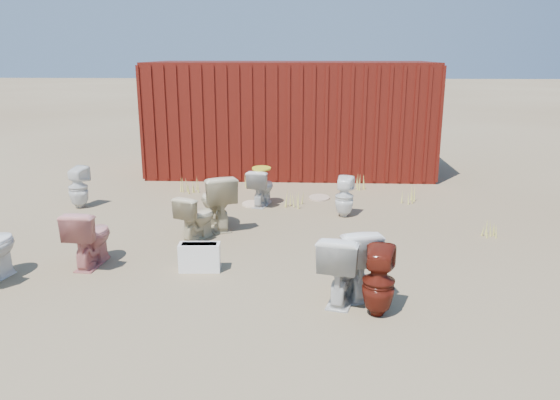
{
  "coord_description": "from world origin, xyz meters",
  "views": [
    {
      "loc": [
        0.38,
        -6.92,
        2.6
      ],
      "look_at": [
        0.0,
        0.6,
        0.55
      ],
      "focal_mm": 35.0,
      "sensor_mm": 36.0,
      "label": 1
    }
  ],
  "objects_px": {
    "toilet_front_e": "(353,259)",
    "toilet_back_e": "(344,197)",
    "toilet_front_c": "(342,266)",
    "toilet_front_pink": "(90,237)",
    "loose_tank": "(200,257)",
    "toilet_back_a": "(78,187)",
    "shipping_container": "(290,117)",
    "toilet_back_yellowlid": "(262,187)",
    "toilet_front_maroon": "(379,282)",
    "toilet_back_beige_right": "(197,217)",
    "toilet_back_beige_left": "(216,201)"
  },
  "relations": [
    {
      "from": "toilet_back_a",
      "to": "toilet_back_yellowlid",
      "type": "bearing_deg",
      "value": -158.17
    },
    {
      "from": "toilet_front_e",
      "to": "toilet_back_e",
      "type": "height_order",
      "value": "toilet_front_e"
    },
    {
      "from": "toilet_back_yellowlid",
      "to": "toilet_back_e",
      "type": "distance_m",
      "value": 1.53
    },
    {
      "from": "toilet_front_pink",
      "to": "toilet_front_c",
      "type": "height_order",
      "value": "toilet_front_c"
    },
    {
      "from": "toilet_front_maroon",
      "to": "toilet_back_beige_right",
      "type": "height_order",
      "value": "toilet_front_maroon"
    },
    {
      "from": "toilet_back_yellowlid",
      "to": "toilet_back_e",
      "type": "relative_size",
      "value": 0.97
    },
    {
      "from": "shipping_container",
      "to": "toilet_back_yellowlid",
      "type": "height_order",
      "value": "shipping_container"
    },
    {
      "from": "toilet_front_e",
      "to": "toilet_back_beige_right",
      "type": "relative_size",
      "value": 1.21
    },
    {
      "from": "loose_tank",
      "to": "toilet_front_pink",
      "type": "bearing_deg",
      "value": 171.38
    },
    {
      "from": "toilet_front_c",
      "to": "toilet_back_beige_left",
      "type": "bearing_deg",
      "value": -39.68
    },
    {
      "from": "toilet_front_e",
      "to": "toilet_back_a",
      "type": "height_order",
      "value": "toilet_front_e"
    },
    {
      "from": "toilet_front_pink",
      "to": "toilet_back_beige_right",
      "type": "bearing_deg",
      "value": -132.33
    },
    {
      "from": "shipping_container",
      "to": "toilet_front_pink",
      "type": "distance_m",
      "value": 6.31
    },
    {
      "from": "toilet_back_beige_right",
      "to": "loose_tank",
      "type": "relative_size",
      "value": 1.3
    },
    {
      "from": "toilet_front_c",
      "to": "toilet_back_e",
      "type": "bearing_deg",
      "value": -79.46
    },
    {
      "from": "toilet_back_beige_left",
      "to": "toilet_back_a",
      "type": "bearing_deg",
      "value": -45.23
    },
    {
      "from": "toilet_front_e",
      "to": "toilet_back_beige_right",
      "type": "xyz_separation_m",
      "value": [
        -2.08,
        1.73,
        -0.07
      ]
    },
    {
      "from": "toilet_front_c",
      "to": "toilet_front_maroon",
      "type": "relative_size",
      "value": 1.06
    },
    {
      "from": "toilet_front_c",
      "to": "toilet_back_beige_right",
      "type": "relative_size",
      "value": 1.19
    },
    {
      "from": "toilet_front_e",
      "to": "loose_tank",
      "type": "xyz_separation_m",
      "value": [
        -1.81,
        0.54,
        -0.22
      ]
    },
    {
      "from": "toilet_front_pink",
      "to": "toilet_front_c",
      "type": "distance_m",
      "value": 3.21
    },
    {
      "from": "toilet_front_c",
      "to": "toilet_front_pink",
      "type": "bearing_deg",
      "value": -0.9
    },
    {
      "from": "toilet_front_e",
      "to": "toilet_back_beige_right",
      "type": "height_order",
      "value": "toilet_front_e"
    },
    {
      "from": "toilet_front_pink",
      "to": "toilet_back_yellowlid",
      "type": "distance_m",
      "value": 3.46
    },
    {
      "from": "shipping_container",
      "to": "toilet_back_a",
      "type": "bearing_deg",
      "value": -137.39
    },
    {
      "from": "toilet_back_yellowlid",
      "to": "toilet_front_c",
      "type": "bearing_deg",
      "value": 122.14
    },
    {
      "from": "shipping_container",
      "to": "toilet_front_c",
      "type": "relative_size",
      "value": 7.78
    },
    {
      "from": "shipping_container",
      "to": "toilet_front_e",
      "type": "bearing_deg",
      "value": -82.12
    },
    {
      "from": "toilet_back_beige_right",
      "to": "toilet_front_c",
      "type": "bearing_deg",
      "value": 162.82
    },
    {
      "from": "toilet_front_maroon",
      "to": "toilet_back_a",
      "type": "height_order",
      "value": "toilet_front_maroon"
    },
    {
      "from": "shipping_container",
      "to": "toilet_front_c",
      "type": "distance_m",
      "value": 6.76
    },
    {
      "from": "toilet_back_beige_left",
      "to": "toilet_back_yellowlid",
      "type": "height_order",
      "value": "toilet_back_beige_left"
    },
    {
      "from": "toilet_front_maroon",
      "to": "toilet_back_e",
      "type": "relative_size",
      "value": 1.1
    },
    {
      "from": "toilet_back_a",
      "to": "toilet_back_e",
      "type": "distance_m",
      "value": 4.53
    },
    {
      "from": "toilet_back_beige_right",
      "to": "shipping_container",
      "type": "bearing_deg",
      "value": -76.74
    },
    {
      "from": "shipping_container",
      "to": "loose_tank",
      "type": "height_order",
      "value": "shipping_container"
    },
    {
      "from": "toilet_back_a",
      "to": "toilet_back_beige_right",
      "type": "distance_m",
      "value": 2.78
    },
    {
      "from": "toilet_back_a",
      "to": "toilet_back_beige_left",
      "type": "relative_size",
      "value": 0.85
    },
    {
      "from": "toilet_back_beige_right",
      "to": "loose_tank",
      "type": "bearing_deg",
      "value": 130.09
    },
    {
      "from": "toilet_front_pink",
      "to": "toilet_back_beige_left",
      "type": "xyz_separation_m",
      "value": [
        1.34,
        1.58,
        0.05
      ]
    },
    {
      "from": "toilet_back_beige_left",
      "to": "toilet_front_e",
      "type": "bearing_deg",
      "value": 105.71
    },
    {
      "from": "toilet_front_maroon",
      "to": "toilet_back_beige_left",
      "type": "xyz_separation_m",
      "value": [
        -2.1,
        2.77,
        0.06
      ]
    },
    {
      "from": "loose_tank",
      "to": "toilet_back_a",
      "type": "bearing_deg",
      "value": 130.77
    },
    {
      "from": "toilet_back_a",
      "to": "loose_tank",
      "type": "xyz_separation_m",
      "value": [
        2.62,
        -2.69,
        -0.18
      ]
    },
    {
      "from": "toilet_back_e",
      "to": "toilet_front_c",
      "type": "bearing_deg",
      "value": 99.87
    },
    {
      "from": "toilet_back_beige_right",
      "to": "toilet_back_e",
      "type": "distance_m",
      "value": 2.49
    },
    {
      "from": "toilet_front_c",
      "to": "toilet_back_beige_right",
      "type": "xyz_separation_m",
      "value": [
        -1.96,
        1.92,
        -0.06
      ]
    },
    {
      "from": "shipping_container",
      "to": "toilet_back_e",
      "type": "height_order",
      "value": "shipping_container"
    },
    {
      "from": "shipping_container",
      "to": "toilet_back_yellowlid",
      "type": "bearing_deg",
      "value": -97.89
    },
    {
      "from": "toilet_front_e",
      "to": "toilet_back_e",
      "type": "relative_size",
      "value": 1.19
    }
  ]
}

